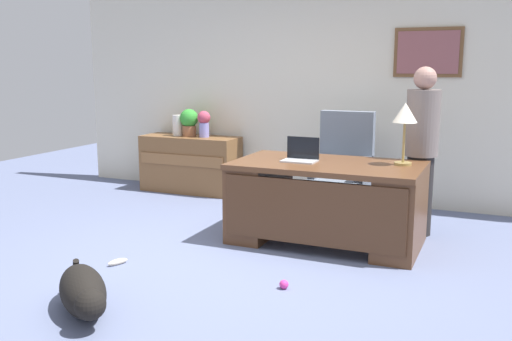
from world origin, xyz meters
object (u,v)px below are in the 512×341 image
at_px(potted_plant, 189,121).
at_px(desk_lamp, 405,117).
at_px(armchair, 343,171).
at_px(dog_toy_ball, 284,284).
at_px(vase_empty, 178,125).
at_px(dog_lying, 83,292).
at_px(vase_with_flowers, 204,122).
at_px(credenza, 191,164).
at_px(laptop, 301,155).
at_px(dog_toy_bone, 118,262).
at_px(person_standing, 421,150).
at_px(desk, 326,200).

bearing_deg(potted_plant, desk_lamp, -22.81).
xyz_separation_m(armchair, dog_toy_ball, (0.16, -2.23, -0.48)).
xyz_separation_m(armchair, vase_empty, (-2.37, 0.43, 0.37)).
distance_m(armchair, dog_lying, 3.33).
bearing_deg(vase_with_flowers, credenza, -179.61).
distance_m(laptop, dog_toy_ball, 1.50).
bearing_deg(dog_toy_bone, desk_lamp, 35.24).
distance_m(potted_plant, dog_toy_ball, 3.67).
relative_size(armchair, laptop, 3.64).
relative_size(vase_with_flowers, vase_empty, 1.25).
relative_size(potted_plant, dog_toy_bone, 1.96).
distance_m(armchair, dog_toy_bone, 2.70).
distance_m(person_standing, vase_empty, 3.34).
bearing_deg(potted_plant, credenza, -8.48).
bearing_deg(dog_lying, desk, 64.09).
distance_m(dog_lying, vase_empty, 3.95).
relative_size(armchair, person_standing, 0.70).
height_order(vase_with_flowers, dog_toy_ball, vase_with_flowers).
bearing_deg(dog_lying, laptop, 70.05).
relative_size(person_standing, laptop, 5.17).
xyz_separation_m(desk, laptop, (-0.26, 0.02, 0.41)).
relative_size(armchair, dog_toy_ball, 16.59).
bearing_deg(dog_lying, dog_toy_ball, 40.68).
relative_size(credenza, dog_lying, 1.80).
bearing_deg(dog_lying, potted_plant, 109.16).
bearing_deg(potted_plant, person_standing, -14.49).
distance_m(armchair, vase_empty, 2.44).
relative_size(armchair, dog_toy_bone, 6.35).
bearing_deg(desk, person_standing, 40.14).
height_order(dog_lying, potted_plant, potted_plant).
bearing_deg(potted_plant, dog_toy_bone, -72.34).
xyz_separation_m(armchair, desk_lamp, (0.78, -0.82, 0.70)).
height_order(vase_empty, potted_plant, potted_plant).
distance_m(vase_empty, dog_toy_ball, 3.77).
relative_size(laptop, potted_plant, 0.89).
height_order(credenza, dog_toy_bone, credenza).
relative_size(desk, dog_lying, 2.38).
relative_size(desk_lamp, potted_plant, 1.58).
bearing_deg(vase_with_flowers, armchair, -12.31).
bearing_deg(laptop, vase_with_flowers, 142.08).
distance_m(person_standing, laptop, 1.20).
distance_m(dog_lying, laptop, 2.42).
xyz_separation_m(desk, dog_toy_ball, (0.04, -1.22, -0.38)).
bearing_deg(dog_toy_bone, dog_lying, -66.35).
bearing_deg(dog_toy_ball, vase_empty, 133.50).
xyz_separation_m(desk_lamp, vase_empty, (-3.15, 1.25, -0.33)).
relative_size(dog_lying, desk_lamp, 1.29).
xyz_separation_m(dog_lying, potted_plant, (-1.25, 3.61, 0.79)).
relative_size(laptop, dog_toy_ball, 4.56).
bearing_deg(vase_empty, credenza, -0.44).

